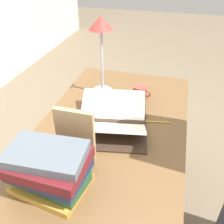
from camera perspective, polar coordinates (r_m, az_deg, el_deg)
The scene contains 8 objects.
ground_plane at distance 1.84m, azimuth -0.02°, elevation -21.42°, with size 12.00×12.00×0.00m, color #70604C.
reading_desk at distance 1.37m, azimuth -0.03°, elevation -6.51°, with size 1.32×0.76×0.72m.
open_book at distance 1.31m, azimuth -0.10°, elevation -1.57°, with size 0.51×0.44×0.10m.
book_stack_tall at distance 0.98m, azimuth -14.22°, elevation -12.41°, with size 0.24×0.30×0.19m.
book_standing_upright at distance 1.07m, azimuth -8.41°, elevation -5.09°, with size 0.02×0.17×0.25m.
reading_lamp at distance 1.46m, azimuth -2.50°, elevation 16.58°, with size 0.14×0.14×0.47m.
coffee_mug at distance 1.53m, azimuth 6.42°, elevation 4.49°, with size 0.08×0.11×0.08m.
pencil at distance 1.35m, azimuth 9.99°, elevation -2.25°, with size 0.03×0.16×0.01m.
Camera 1 is at (-1.00, -0.27, 1.52)m, focal length 40.00 mm.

